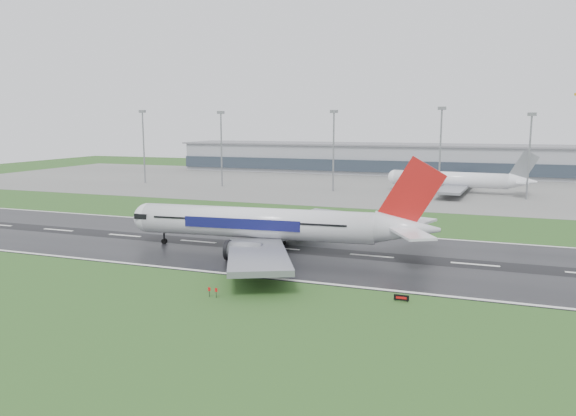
% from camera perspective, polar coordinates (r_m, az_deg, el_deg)
% --- Properties ---
extents(ground, '(520.00, 520.00, 0.00)m').
position_cam_1_polar(ground, '(117.57, -0.85, -4.30)').
color(ground, '#244C1B').
rests_on(ground, ground).
extents(runway, '(400.00, 45.00, 0.10)m').
position_cam_1_polar(runway, '(117.56, -0.85, -4.27)').
color(runway, black).
rests_on(runway, ground).
extents(apron, '(400.00, 130.00, 0.08)m').
position_cam_1_polar(apron, '(237.12, 9.84, 2.32)').
color(apron, slate).
rests_on(apron, ground).
extents(terminal, '(240.00, 36.00, 15.00)m').
position_cam_1_polar(terminal, '(295.52, 11.91, 5.00)').
color(terminal, gray).
rests_on(terminal, ground).
extents(main_airliner, '(71.41, 68.52, 19.59)m').
position_cam_1_polar(main_airliner, '(113.34, -1.17, 0.30)').
color(main_airliner, silver).
rests_on(main_airliner, runway).
extents(parked_airliner, '(60.42, 56.87, 16.50)m').
position_cam_1_polar(parked_airliner, '(219.29, 17.29, 3.69)').
color(parked_airliner, white).
rests_on(parked_airliner, apron).
extents(runway_sign, '(2.29, 0.84, 1.04)m').
position_cam_1_polar(runway_sign, '(85.52, 11.83, -9.25)').
color(runway_sign, black).
rests_on(runway_sign, ground).
extents(floodmast_0, '(0.64, 0.64, 31.24)m').
position_cam_1_polar(floodmast_0, '(251.83, -14.92, 6.09)').
color(floodmast_0, gray).
rests_on(floodmast_0, ground).
extents(floodmast_1, '(0.64, 0.64, 30.55)m').
position_cam_1_polar(floodmast_1, '(232.16, -7.01, 6.02)').
color(floodmast_1, gray).
rests_on(floodmast_1, ground).
extents(floodmast_2, '(0.64, 0.64, 30.62)m').
position_cam_1_polar(floodmast_2, '(214.69, 4.80, 5.83)').
color(floodmast_2, gray).
rests_on(floodmast_2, ground).
extents(floodmast_3, '(0.64, 0.64, 31.49)m').
position_cam_1_polar(floodmast_3, '(207.95, 15.69, 5.54)').
color(floodmast_3, gray).
rests_on(floodmast_3, ground).
extents(floodmast_4, '(0.64, 0.64, 29.21)m').
position_cam_1_polar(floodmast_4, '(208.05, 24.00, 4.79)').
color(floodmast_4, gray).
rests_on(floodmast_4, ground).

